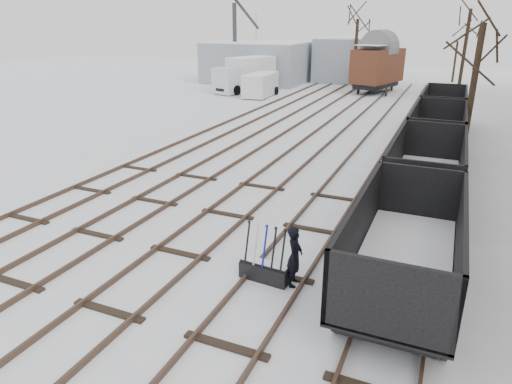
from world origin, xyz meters
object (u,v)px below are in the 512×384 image
worker (295,257)px  panel_van (260,85)px  freight_wagon_a (404,261)px  lorry (246,74)px  ground_frame (265,270)px  box_van_wagon (378,65)px  crane (236,59)px

worker → panel_van: (-12.44, 27.23, 0.23)m
freight_wagon_a → lorry: (-17.34, 28.85, 0.64)m
ground_frame → lorry: 32.72m
box_van_wagon → crane: 15.01m
worker → box_van_wagon: 33.70m
lorry → box_van_wagon: bearing=38.4°
ground_frame → panel_van: 29.74m
panel_van → ground_frame: bearing=-70.8°
lorry → ground_frame: bearing=-46.0°
box_van_wagon → ground_frame: bearing=-68.2°
box_van_wagon → panel_van: box_van_wagon is taller
box_van_wagon → lorry: box_van_wagon is taller
box_van_wagon → crane: size_ratio=0.69×
box_van_wagon → panel_van: 10.83m
box_van_wagon → lorry: size_ratio=0.87×
ground_frame → box_van_wagon: (-2.94, 33.55, 2.17)m
ground_frame → crane: 39.59m
crane → box_van_wagon: bearing=5.0°
box_van_wagon → freight_wagon_a: bearing=-62.5°
freight_wagon_a → crane: (-21.11, 34.62, 1.40)m
worker → box_van_wagon: (-3.69, 33.45, 1.67)m
panel_van → worker: bearing=-69.4°
ground_frame → box_van_wagon: bearing=100.0°
worker → lorry: size_ratio=0.22×
freight_wagon_a → lorry: size_ratio=0.84×
ground_frame → worker: bearing=12.6°
freight_wagon_a → panel_van: size_ratio=1.30×
ground_frame → panel_van: panel_van is taller
worker → freight_wagon_a: size_ratio=0.27×
lorry → panel_van: (2.40, -2.18, -0.55)m
panel_van → crane: size_ratio=0.51×
worker → crane: bearing=22.9°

